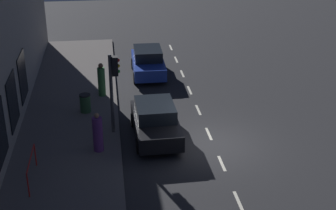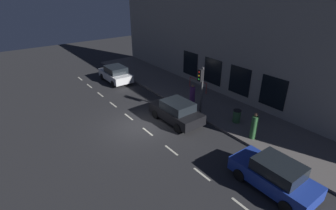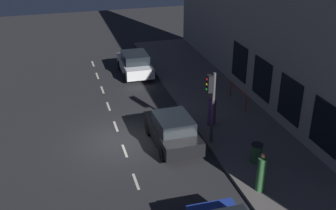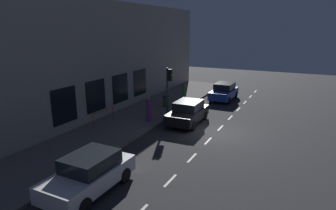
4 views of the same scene
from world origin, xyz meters
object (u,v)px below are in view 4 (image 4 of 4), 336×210
(parked_car_1, at_px, (188,112))
(parked_car_2, at_px, (224,92))
(pedestrian_0, at_px, (149,110))
(trash_bin, at_px, (166,101))
(traffic_light, at_px, (169,84))
(pedestrian_1, at_px, (184,93))
(parked_car_0, at_px, (89,173))

(parked_car_1, height_order, parked_car_2, same)
(pedestrian_0, height_order, trash_bin, pedestrian_0)
(traffic_light, distance_m, parked_car_1, 2.58)
(trash_bin, bearing_deg, parked_car_2, -124.60)
(parked_car_1, relative_size, pedestrian_0, 2.40)
(pedestrian_1, bearing_deg, parked_car_1, 148.49)
(parked_car_0, relative_size, parked_car_1, 1.00)
(parked_car_2, distance_m, trash_bin, 6.22)
(parked_car_0, distance_m, pedestrian_0, 9.15)
(parked_car_0, bearing_deg, pedestrian_0, -75.06)
(parked_car_1, relative_size, parked_car_2, 1.02)
(parked_car_0, xyz_separation_m, parked_car_1, (-0.23, -10.01, -0.00))
(parked_car_1, relative_size, trash_bin, 4.51)
(parked_car_2, bearing_deg, parked_car_1, 87.84)
(pedestrian_0, bearing_deg, parked_car_0, -111.17)
(parked_car_2, bearing_deg, pedestrian_1, 49.90)
(parked_car_0, height_order, pedestrian_0, pedestrian_0)
(parked_car_0, xyz_separation_m, trash_bin, (2.92, -12.79, -0.18))
(traffic_light, height_order, pedestrian_1, traffic_light)
(parked_car_1, distance_m, trash_bin, 4.20)
(parked_car_2, bearing_deg, traffic_light, 74.53)
(pedestrian_1, bearing_deg, parked_car_0, 130.38)
(traffic_light, relative_size, pedestrian_1, 2.04)
(parked_car_0, bearing_deg, traffic_light, -81.28)
(pedestrian_0, distance_m, trash_bin, 4.00)
(parked_car_1, height_order, pedestrian_0, pedestrian_0)
(parked_car_0, xyz_separation_m, pedestrian_1, (2.11, -14.75, 0.18))
(traffic_light, height_order, parked_car_2, traffic_light)
(pedestrian_0, bearing_deg, parked_car_1, -10.90)
(pedestrian_0, bearing_deg, pedestrian_1, 52.61)
(pedestrian_0, xyz_separation_m, trash_bin, (0.63, -3.93, -0.32))
(parked_car_2, xyz_separation_m, pedestrian_1, (2.72, 3.16, 0.18))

